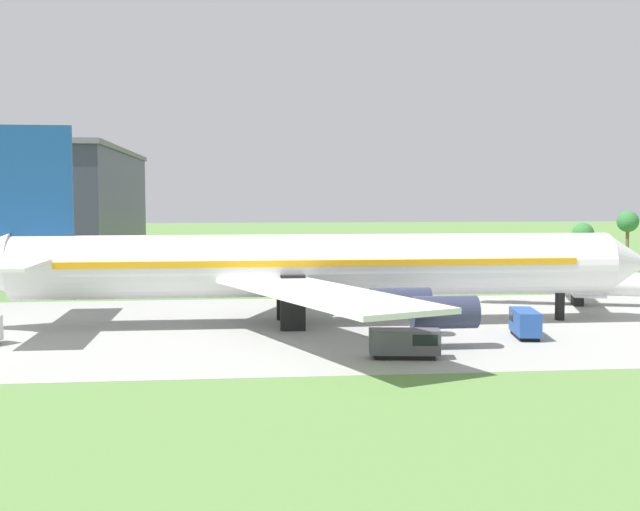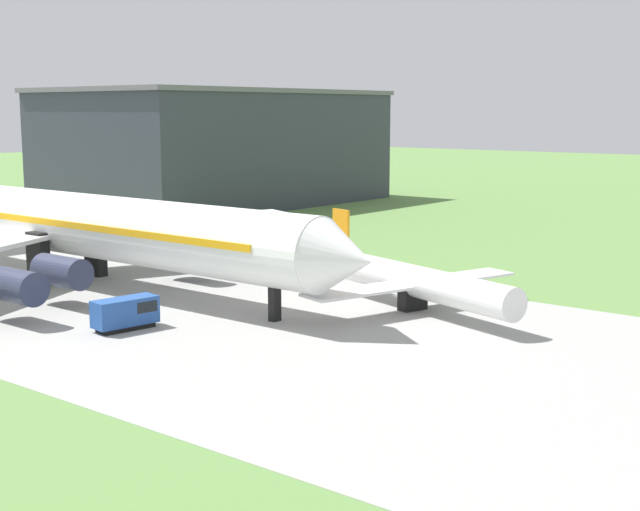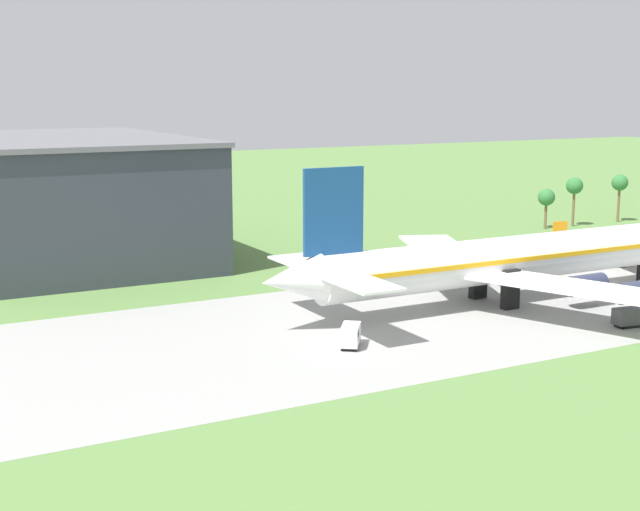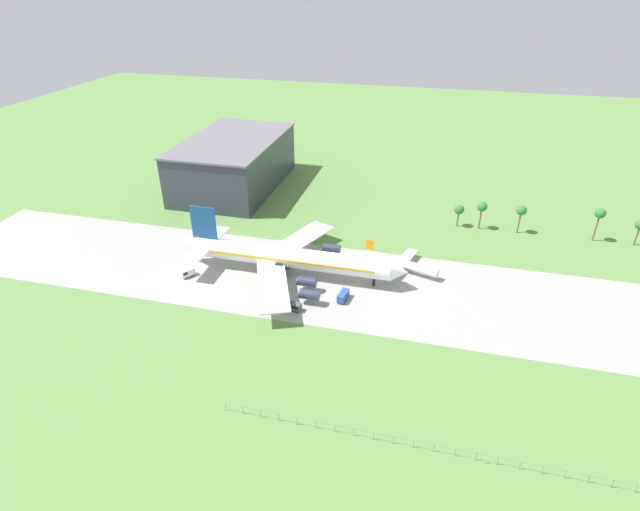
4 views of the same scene
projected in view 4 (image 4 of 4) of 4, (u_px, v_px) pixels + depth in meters
The scene contains 11 objects.
ground_plane at pixel (429, 296), 145.39m from camera, with size 600.00×600.00×0.00m, color #5B8442.
taxiway_strip at pixel (429, 296), 145.38m from camera, with size 320.00×44.00×0.02m.
jet_airliner at pixel (288, 257), 152.83m from camera, with size 73.61×56.93×19.96m.
regional_aircraft at pixel (400, 263), 156.50m from camera, with size 23.94×21.79×7.94m.
baggage_tug at pixel (292, 306), 138.80m from camera, with size 5.93×2.77×2.39m.
fuel_truck at pixel (343, 296), 143.01m from camera, with size 2.76×5.49×2.57m.
catering_van at pixel (187, 273), 153.84m from camera, with size 4.09×4.57×2.61m.
perimeter_fence at pixel (414, 443), 98.40m from camera, with size 80.10×0.10×2.10m.
no_stopping_sign at pixel (486, 460), 95.42m from camera, with size 0.44×0.08×1.68m.
terminal_building at pixel (234, 163), 214.00m from camera, with size 36.72×61.20×21.12m.
palm_tree_row at pixel (562, 216), 173.60m from camera, with size 76.12×3.60×12.32m.
Camera 4 is at (-1.66, -124.42, 82.54)m, focal length 28.00 mm.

